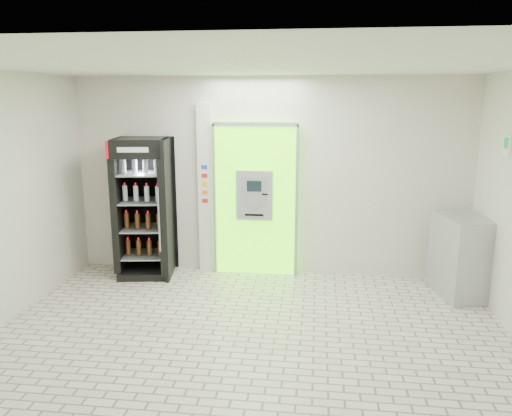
# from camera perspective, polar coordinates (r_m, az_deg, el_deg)

# --- Properties ---
(ground) EXTENTS (6.00, 6.00, 0.00)m
(ground) POSITION_cam_1_polar(r_m,az_deg,el_deg) (5.69, -1.12, -15.66)
(ground) COLOR beige
(ground) RESTS_ON ground
(room_shell) EXTENTS (6.00, 6.00, 6.00)m
(room_shell) POSITION_cam_1_polar(r_m,az_deg,el_deg) (5.08, -1.21, 2.97)
(room_shell) COLOR silver
(room_shell) RESTS_ON ground
(atm_assembly) EXTENTS (1.30, 0.24, 2.33)m
(atm_assembly) POSITION_cam_1_polar(r_m,az_deg,el_deg) (7.58, -0.06, 1.03)
(atm_assembly) COLOR #5BFF0E
(atm_assembly) RESTS_ON ground
(pillar) EXTENTS (0.22, 0.11, 2.60)m
(pillar) POSITION_cam_1_polar(r_m,az_deg,el_deg) (7.73, -5.78, 2.15)
(pillar) COLOR silver
(pillar) RESTS_ON ground
(beverage_cooler) EXTENTS (0.88, 0.83, 2.10)m
(beverage_cooler) POSITION_cam_1_polar(r_m,az_deg,el_deg) (7.74, -12.56, -0.26)
(beverage_cooler) COLOR black
(beverage_cooler) RESTS_ON ground
(steel_cabinet) EXTENTS (0.75, 0.95, 1.12)m
(steel_cabinet) POSITION_cam_1_polar(r_m,az_deg,el_deg) (7.39, 22.42, -5.15)
(steel_cabinet) COLOR #A3A6AB
(steel_cabinet) RESTS_ON ground
(exit_sign) EXTENTS (0.02, 0.22, 0.26)m
(exit_sign) POSITION_cam_1_polar(r_m,az_deg,el_deg) (6.77, 26.76, 6.43)
(exit_sign) COLOR white
(exit_sign) RESTS_ON room_shell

